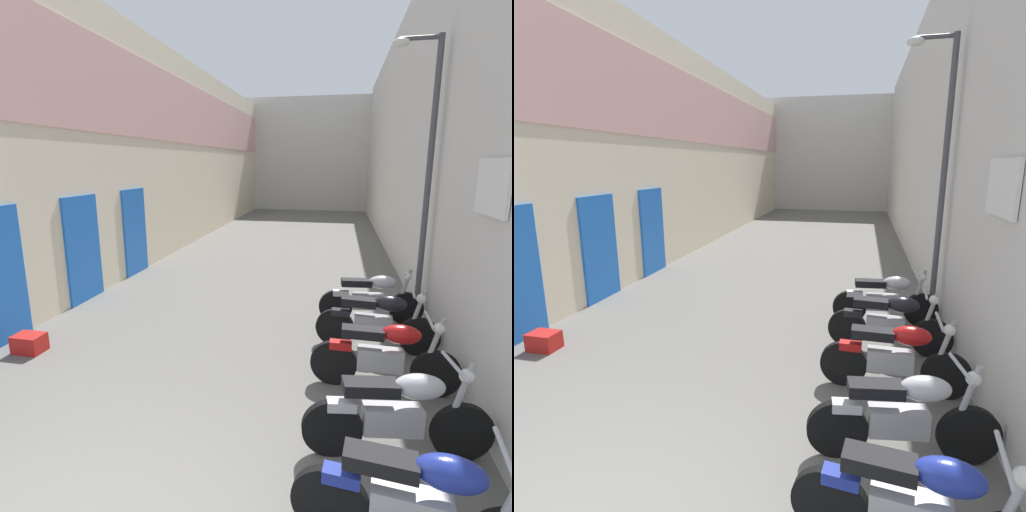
% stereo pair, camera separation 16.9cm
% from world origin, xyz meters
% --- Properties ---
extents(ground_plane, '(39.24, 39.24, 0.00)m').
position_xyz_m(ground_plane, '(0.00, 9.62, 0.00)').
color(ground_plane, '#66635E').
extents(building_left, '(0.45, 23.24, 6.23)m').
position_xyz_m(building_left, '(-3.58, 11.55, 3.14)').
color(building_left, beige).
rests_on(building_left, ground).
extents(building_right, '(0.45, 23.24, 6.93)m').
position_xyz_m(building_right, '(3.59, 11.61, 3.47)').
color(building_right, beige).
rests_on(building_right, ground).
extents(building_far_end, '(9.78, 2.00, 6.65)m').
position_xyz_m(building_far_end, '(0.00, 24.24, 3.33)').
color(building_far_end, beige).
rests_on(building_far_end, ground).
extents(motorcycle_nearest, '(1.85, 0.58, 1.04)m').
position_xyz_m(motorcycle_nearest, '(2.45, 0.91, 0.50)').
color(motorcycle_nearest, black).
rests_on(motorcycle_nearest, ground).
extents(motorcycle_second, '(1.84, 0.58, 1.04)m').
position_xyz_m(motorcycle_second, '(2.45, 1.98, 0.50)').
color(motorcycle_second, black).
rests_on(motorcycle_second, ground).
extents(motorcycle_third, '(1.85, 0.58, 1.04)m').
position_xyz_m(motorcycle_third, '(2.45, 3.22, 0.50)').
color(motorcycle_third, black).
rests_on(motorcycle_third, ground).
extents(motorcycle_fourth, '(1.85, 0.58, 1.04)m').
position_xyz_m(motorcycle_fourth, '(2.45, 4.36, 0.50)').
color(motorcycle_fourth, black).
rests_on(motorcycle_fourth, ground).
extents(motorcycle_fifth, '(1.85, 0.58, 1.04)m').
position_xyz_m(motorcycle_fifth, '(2.45, 5.46, 0.50)').
color(motorcycle_fifth, black).
rests_on(motorcycle_fifth, ground).
extents(plastic_crate, '(0.44, 0.32, 0.28)m').
position_xyz_m(plastic_crate, '(-2.78, 3.23, 0.14)').
color(plastic_crate, red).
rests_on(plastic_crate, ground).
extents(street_lamp, '(0.79, 0.18, 4.80)m').
position_xyz_m(street_lamp, '(3.15, 5.58, 2.80)').
color(street_lamp, '#47474C').
rests_on(street_lamp, ground).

